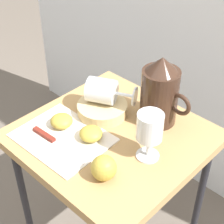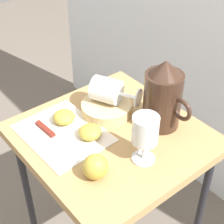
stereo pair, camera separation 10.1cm
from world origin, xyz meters
The scene contains 10 objects.
table centered at (0.00, 0.00, 0.63)m, with size 0.51×0.50×0.71m.
linen_napkin centered at (-0.09, -0.11, 0.71)m, with size 0.26×0.21×0.00m, color silver.
basket_tray centered at (-0.09, 0.05, 0.73)m, with size 0.16×0.16×0.04m, color tan.
pitcher centered at (0.06, 0.14, 0.80)m, with size 0.16×0.11×0.22m.
wine_glass_upright centered at (0.13, 0.00, 0.80)m, with size 0.07×0.07×0.14m.
wine_glass_tipped_near centered at (-0.10, 0.06, 0.78)m, with size 0.17×0.13×0.08m.
apple_half_left centered at (-0.13, -0.08, 0.73)m, with size 0.07×0.07×0.04m, color #B29938.
apple_half_right centered at (-0.03, -0.06, 0.73)m, with size 0.07×0.07×0.04m, color #B29938.
apple_whole centered at (0.10, -0.14, 0.74)m, with size 0.07×0.07×0.07m, color #B29938.
knife centered at (-0.10, -0.14, 0.72)m, with size 0.21×0.03×0.01m.
Camera 2 is at (0.63, -0.51, 1.40)m, focal length 58.21 mm.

